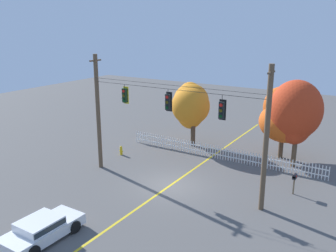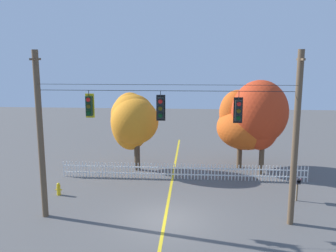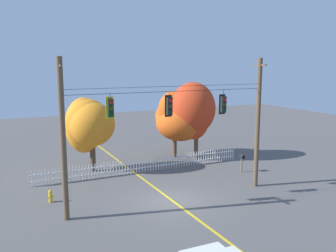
{
  "view_description": "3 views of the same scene",
  "coord_description": "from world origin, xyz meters",
  "px_view_note": "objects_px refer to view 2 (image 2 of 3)",
  "views": [
    {
      "loc": [
        11.61,
        -19.05,
        10.37
      ],
      "look_at": [
        -0.64,
        0.7,
        3.86
      ],
      "focal_mm": 38.87,
      "sensor_mm": 36.0,
      "label": 1
    },
    {
      "loc": [
        1.36,
        -17.11,
        8.06
      ],
      "look_at": [
        0.07,
        1.17,
        4.58
      ],
      "focal_mm": 39.09,
      "sensor_mm": 36.0,
      "label": 2
    },
    {
      "loc": [
        -9.33,
        -18.74,
        8.05
      ],
      "look_at": [
        0.22,
        1.04,
        4.33
      ],
      "focal_mm": 39.6,
      "sensor_mm": 36.0,
      "label": 3
    }
  ],
  "objects_px": {
    "traffic_signal_northbound_secondary": "(89,106)",
    "traffic_signal_northbound_primary": "(161,108)",
    "traffic_signal_southbound_primary": "(238,111)",
    "autumn_maple_mid": "(244,123)",
    "autumn_maple_near_fence": "(133,119)",
    "fire_hydrant": "(59,189)",
    "autumn_oak_far_east": "(260,116)",
    "roadside_mailbox": "(298,182)"
  },
  "relations": [
    {
      "from": "traffic_signal_northbound_secondary",
      "to": "traffic_signal_northbound_primary",
      "type": "distance_m",
      "value": 3.45
    },
    {
      "from": "traffic_signal_southbound_primary",
      "to": "traffic_signal_northbound_secondary",
      "type": "bearing_deg",
      "value": -180.0
    },
    {
      "from": "autumn_maple_mid",
      "to": "autumn_maple_near_fence",
      "type": "bearing_deg",
      "value": -173.19
    },
    {
      "from": "traffic_signal_northbound_primary",
      "to": "fire_hydrant",
      "type": "xyz_separation_m",
      "value": [
        -6.34,
        2.89,
        -5.29
      ]
    },
    {
      "from": "traffic_signal_northbound_primary",
      "to": "autumn_maple_near_fence",
      "type": "distance_m",
      "value": 8.75
    },
    {
      "from": "traffic_signal_northbound_secondary",
      "to": "traffic_signal_northbound_primary",
      "type": "xyz_separation_m",
      "value": [
        3.45,
        0.0,
        -0.07
      ]
    },
    {
      "from": "traffic_signal_southbound_primary",
      "to": "fire_hydrant",
      "type": "bearing_deg",
      "value": 163.9
    },
    {
      "from": "traffic_signal_northbound_primary",
      "to": "traffic_signal_southbound_primary",
      "type": "height_order",
      "value": "same"
    },
    {
      "from": "autumn_oak_far_east",
      "to": "fire_hydrant",
      "type": "height_order",
      "value": "autumn_oak_far_east"
    },
    {
      "from": "traffic_signal_northbound_secondary",
      "to": "autumn_maple_near_fence",
      "type": "distance_m",
      "value": 8.36
    },
    {
      "from": "autumn_oak_far_east",
      "to": "roadside_mailbox",
      "type": "relative_size",
      "value": 4.8
    },
    {
      "from": "traffic_signal_southbound_primary",
      "to": "autumn_maple_near_fence",
      "type": "relative_size",
      "value": 0.27
    },
    {
      "from": "autumn_maple_mid",
      "to": "autumn_oak_far_east",
      "type": "relative_size",
      "value": 0.88
    },
    {
      "from": "traffic_signal_northbound_secondary",
      "to": "traffic_signal_southbound_primary",
      "type": "xyz_separation_m",
      "value": [
        7.1,
        0.0,
        -0.15
      ]
    },
    {
      "from": "autumn_maple_near_fence",
      "to": "traffic_signal_northbound_primary",
      "type": "bearing_deg",
      "value": -71.38
    },
    {
      "from": "traffic_signal_northbound_secondary",
      "to": "roadside_mailbox",
      "type": "xyz_separation_m",
      "value": [
        10.92,
        2.98,
        -4.63
      ]
    },
    {
      "from": "autumn_maple_near_fence",
      "to": "fire_hydrant",
      "type": "bearing_deg",
      "value": -124.9
    },
    {
      "from": "fire_hydrant",
      "to": "roadside_mailbox",
      "type": "xyz_separation_m",
      "value": [
        13.82,
        0.1,
        0.74
      ]
    },
    {
      "from": "autumn_oak_far_east",
      "to": "autumn_maple_near_fence",
      "type": "bearing_deg",
      "value": 179.22
    },
    {
      "from": "traffic_signal_southbound_primary",
      "to": "autumn_maple_mid",
      "type": "bearing_deg",
      "value": 80.23
    },
    {
      "from": "autumn_oak_far_east",
      "to": "traffic_signal_southbound_primary",
      "type": "bearing_deg",
      "value": -107.05
    },
    {
      "from": "traffic_signal_southbound_primary",
      "to": "autumn_maple_mid",
      "type": "xyz_separation_m",
      "value": [
        1.55,
        9.02,
        -2.17
      ]
    },
    {
      "from": "traffic_signal_northbound_primary",
      "to": "fire_hydrant",
      "type": "bearing_deg",
      "value": 155.53
    },
    {
      "from": "traffic_signal_northbound_secondary",
      "to": "fire_hydrant",
      "type": "xyz_separation_m",
      "value": [
        -2.9,
        2.89,
        -5.37
      ]
    },
    {
      "from": "traffic_signal_southbound_primary",
      "to": "autumn_maple_near_fence",
      "type": "xyz_separation_m",
      "value": [
        -6.38,
        8.08,
        -1.88
      ]
    },
    {
      "from": "traffic_signal_southbound_primary",
      "to": "autumn_maple_near_fence",
      "type": "height_order",
      "value": "traffic_signal_southbound_primary"
    },
    {
      "from": "autumn_maple_mid",
      "to": "roadside_mailbox",
      "type": "distance_m",
      "value": 6.85
    },
    {
      "from": "autumn_maple_mid",
      "to": "fire_hydrant",
      "type": "height_order",
      "value": "autumn_maple_mid"
    },
    {
      "from": "autumn_oak_far_east",
      "to": "fire_hydrant",
      "type": "relative_size",
      "value": 8.64
    },
    {
      "from": "autumn_oak_far_east",
      "to": "traffic_signal_northbound_primary",
      "type": "bearing_deg",
      "value": -127.45
    },
    {
      "from": "traffic_signal_northbound_secondary",
      "to": "autumn_maple_mid",
      "type": "distance_m",
      "value": 12.72
    },
    {
      "from": "autumn_maple_mid",
      "to": "traffic_signal_northbound_secondary",
      "type": "bearing_deg",
      "value": -133.81
    },
    {
      "from": "traffic_signal_northbound_secondary",
      "to": "roadside_mailbox",
      "type": "relative_size",
      "value": 0.99
    },
    {
      "from": "traffic_signal_southbound_primary",
      "to": "roadside_mailbox",
      "type": "height_order",
      "value": "traffic_signal_southbound_primary"
    },
    {
      "from": "traffic_signal_northbound_secondary",
      "to": "autumn_maple_near_fence",
      "type": "xyz_separation_m",
      "value": [
        0.73,
        8.08,
        -2.03
      ]
    },
    {
      "from": "roadside_mailbox",
      "to": "traffic_signal_southbound_primary",
      "type": "bearing_deg",
      "value": -141.99
    },
    {
      "from": "traffic_signal_northbound_primary",
      "to": "fire_hydrant",
      "type": "relative_size",
      "value": 1.92
    },
    {
      "from": "traffic_signal_southbound_primary",
      "to": "autumn_maple_mid",
      "type": "height_order",
      "value": "traffic_signal_southbound_primary"
    },
    {
      "from": "traffic_signal_southbound_primary",
      "to": "fire_hydrant",
      "type": "relative_size",
      "value": 2.01
    },
    {
      "from": "fire_hydrant",
      "to": "traffic_signal_northbound_secondary",
      "type": "bearing_deg",
      "value": -44.91
    },
    {
      "from": "autumn_oak_far_east",
      "to": "fire_hydrant",
      "type": "bearing_deg",
      "value": -157.82
    },
    {
      "from": "autumn_maple_near_fence",
      "to": "autumn_maple_mid",
      "type": "height_order",
      "value": "autumn_maple_mid"
    }
  ]
}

